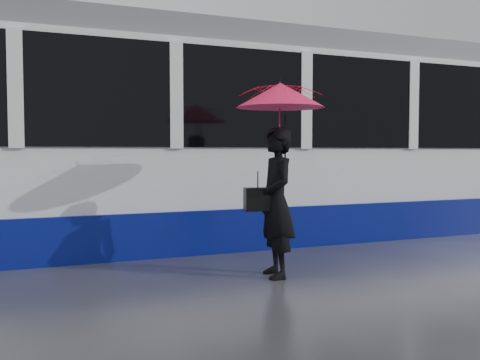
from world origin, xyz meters
name	(u,v)px	position (x,y,z in m)	size (l,w,h in m)	color
ground	(221,275)	(0.00, 0.00, 0.00)	(90.00, 90.00, 0.00)	#29292D
rails	(166,241)	(0.00, 2.50, 0.01)	(34.00, 1.51, 0.02)	#3F3D38
tram	(296,140)	(2.33, 2.50, 1.64)	(26.00, 2.56, 3.35)	white
woman	(276,202)	(0.56, -0.30, 0.86)	(0.63, 0.41, 1.72)	black
umbrella	(280,113)	(0.61, -0.30, 1.88)	(1.13, 1.13, 1.16)	#E31351
handbag	(258,199)	(0.34, -0.28, 0.90)	(0.32, 0.17, 0.45)	black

